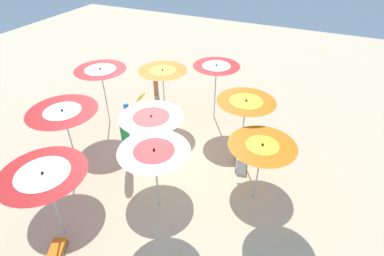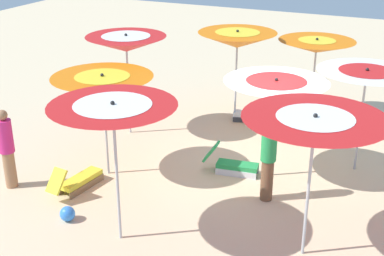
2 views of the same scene
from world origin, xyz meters
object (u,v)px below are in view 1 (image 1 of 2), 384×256
Objects in this scene: beach_umbrella_7 at (163,74)px; beach_ball at (126,106)px; beach_umbrella_1 at (154,155)px; lounger_0 at (151,105)px; beach_umbrella_6 at (101,74)px; beachgoer_1 at (126,140)px; beach_umbrella_8 at (216,70)px; lounger_2 at (160,147)px; beach_umbrella_5 at (246,106)px; beach_umbrella_0 at (45,180)px; beach_umbrella_3 at (63,115)px; beach_umbrella_2 at (262,149)px; beachgoer_0 at (155,79)px; beach_umbrella_4 at (152,121)px; lounger_1 at (241,161)px.

beach_ball is at bearing 100.03° from beach_umbrella_7.
beach_umbrella_1 is 1.69× the size of lounger_0.
beach_umbrella_6 reaches higher than beachgoer_1.
lounger_2 is (-3.13, 1.01, -2.08)m from beach_umbrella_8.
beach_umbrella_8 is 3.89m from lounger_2.
beach_umbrella_0 is at bearing 146.42° from beach_umbrella_5.
beach_umbrella_3 is at bearing 148.13° from beach_umbrella_8.
beach_umbrella_1 is 0.90× the size of beach_umbrella_8.
beach_umbrella_3 is at bearing -87.80° from beachgoer_1.
beach_umbrella_2 is 7.00m from lounger_0.
beach_umbrella_8 is (5.18, -3.22, 0.02)m from beach_umbrella_3.
beach_umbrella_7 is 1.23× the size of beachgoer_1.
beach_umbrella_7 is (1.42, 3.98, -0.18)m from beach_umbrella_5.
beachgoer_0 is at bearing -17.80° from beach_ball.
beachgoer_0 is (4.69, 2.65, -1.06)m from beach_umbrella_4.
beach_umbrella_2 is 7.94m from beachgoer_0.
lounger_2 is (-2.61, -1.97, 0.00)m from lounger_0.
beach_umbrella_0 is 7.12m from beach_ball.
beachgoer_1 is (-1.99, 3.64, -1.23)m from beach_umbrella_5.
beach_umbrella_5 is at bearing 84.17° from beachgoer_1.
beach_umbrella_4 is at bearing -117.20° from beach_umbrella_6.
beach_umbrella_7 is (4.79, 2.38, -0.07)m from beach_umbrella_1.
beach_umbrella_8 is at bearing 6.45° from beachgoer_0.
lounger_2 is at bearing -45.56° from lounger_0.
lounger_0 is 1.11× the size of lounger_2.
lounger_1 is (-2.13, -5.03, -0.00)m from lounger_0.
beachgoer_0 reaches higher than lounger_1.
lounger_0 is 1.15m from beach_ball.
beach_umbrella_5 is 2.00× the size of lounger_2.
beach_umbrella_7 is at bearing 57.18° from beach_umbrella_2.
beach_umbrella_4 is 4.00m from beach_umbrella_8.
beach_umbrella_6 is at bearing 24.41° from beach_umbrella_0.
beach_umbrella_1 is 8.15× the size of beach_ball.
beachgoer_0 is (8.26, 1.74, -1.25)m from beach_umbrella_0.
lounger_0 is at bearing 59.85° from beach_umbrella_2.
lounger_0 is 0.74× the size of beachgoer_1.
beach_umbrella_4 is at bearing 9.25° from lounger_2.
beach_umbrella_5 is at bearing -56.01° from beach_umbrella_4.
beach_umbrella_3 reaches higher than beach_umbrella_0.
beach_umbrella_3 is 1.83× the size of lounger_0.
beach_umbrella_2 is 4.34m from lounger_2.
beach_umbrella_6 is at bearing -83.04° from beachgoer_0.
beach_umbrella_1 is 3.73m from beach_umbrella_5.
beach_umbrella_7 reaches higher than beach_umbrella_4.
beach_umbrella_7 is 2.68m from beach_ball.
beachgoer_1 is (3.37, 0.09, -1.16)m from beach_umbrella_0.
beach_umbrella_0 is 5.79m from beach_umbrella_6.
beach_umbrella_5 is 1.34× the size of beachgoer_1.
lounger_1 is (-1.95, -4.17, -1.81)m from beach_umbrella_7.
beach_umbrella_5 is 5.95m from beach_umbrella_6.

